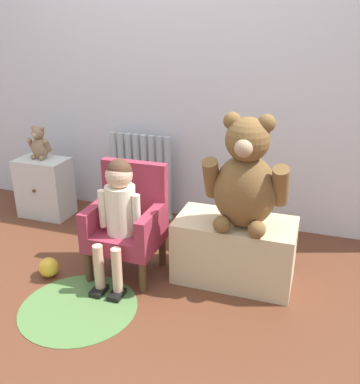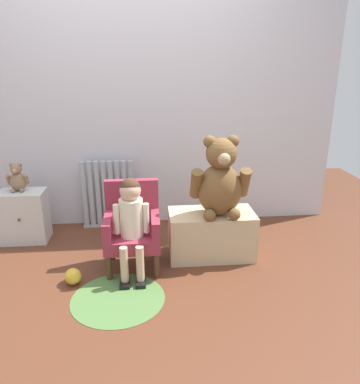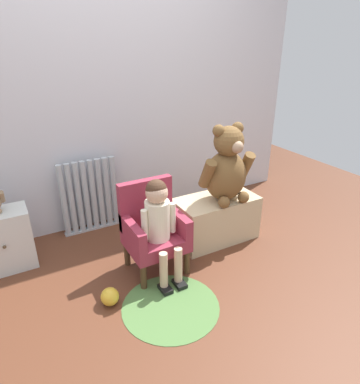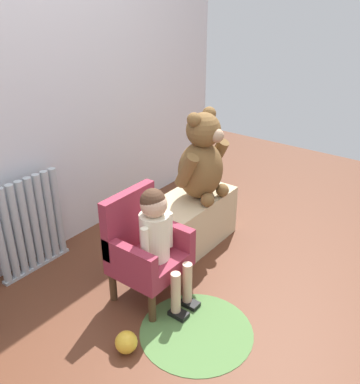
# 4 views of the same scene
# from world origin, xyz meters

# --- Properties ---
(ground_plane) EXTENTS (6.00, 6.00, 0.00)m
(ground_plane) POSITION_xyz_m (0.00, 0.00, 0.00)
(ground_plane) COLOR brown
(back_wall) EXTENTS (3.80, 0.05, 2.40)m
(back_wall) POSITION_xyz_m (0.00, 1.29, 1.20)
(back_wall) COLOR silver
(back_wall) RESTS_ON ground_plane
(radiator) EXTENTS (0.50, 0.05, 0.64)m
(radiator) POSITION_xyz_m (-0.23, 1.17, 0.32)
(radiator) COLOR #A7B2BA
(radiator) RESTS_ON ground_plane
(small_dresser) EXTENTS (0.38, 0.27, 0.45)m
(small_dresser) POSITION_xyz_m (-0.94, 0.93, 0.23)
(small_dresser) COLOR silver
(small_dresser) RESTS_ON ground_plane
(child_armchair) EXTENTS (0.40, 0.37, 0.65)m
(child_armchair) POSITION_xyz_m (0.01, 0.42, 0.32)
(child_armchair) COLOR #922C3F
(child_armchair) RESTS_ON ground_plane
(child_figure) EXTENTS (0.25, 0.35, 0.72)m
(child_figure) POSITION_xyz_m (0.01, 0.31, 0.47)
(child_figure) COLOR #EDE6C9
(child_figure) RESTS_ON ground_plane
(low_bench) EXTENTS (0.67, 0.36, 0.37)m
(low_bench) POSITION_xyz_m (0.63, 0.52, 0.19)
(low_bench) COLOR #CDB88C
(low_bench) RESTS_ON ground_plane
(large_teddy_bear) EXTENTS (0.45, 0.32, 0.62)m
(large_teddy_bear) POSITION_xyz_m (0.68, 0.47, 0.64)
(large_teddy_bear) COLOR brown
(large_teddy_bear) RESTS_ON low_bench
(small_teddy_bear) EXTENTS (0.18, 0.13, 0.25)m
(small_teddy_bear) POSITION_xyz_m (-0.96, 0.96, 0.56)
(small_teddy_bear) COLOR #8E7153
(small_teddy_bear) RESTS_ON small_dresser
(floor_rug) EXTENTS (0.62, 0.62, 0.01)m
(floor_rug) POSITION_xyz_m (-0.08, -0.03, 0.00)
(floor_rug) COLOR #4E763C
(floor_rug) RESTS_ON ground_plane
(toy_ball) EXTENTS (0.12, 0.12, 0.12)m
(toy_ball) POSITION_xyz_m (-0.41, 0.19, 0.06)
(toy_ball) COLOR gold
(toy_ball) RESTS_ON ground_plane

